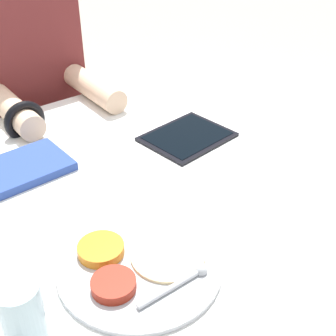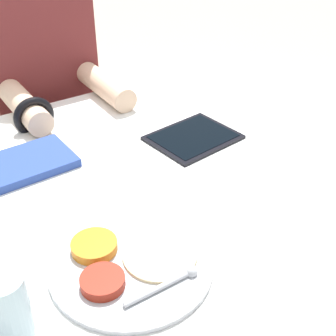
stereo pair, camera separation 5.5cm
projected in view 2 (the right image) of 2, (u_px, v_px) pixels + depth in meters
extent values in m
cube|color=silver|center=(145.00, 300.00, 1.24)|extent=(1.21, 1.01, 0.75)
cylinder|color=#B7BABF|center=(131.00, 265.00, 0.82)|extent=(0.29, 0.29, 0.01)
cylinder|color=orange|center=(94.00, 246.00, 0.84)|extent=(0.08, 0.08, 0.02)
cylinder|color=maroon|center=(103.00, 282.00, 0.77)|extent=(0.08, 0.08, 0.02)
cylinder|color=beige|center=(160.00, 255.00, 0.83)|extent=(0.13, 0.13, 0.01)
cylinder|color=#B7BABF|center=(159.00, 288.00, 0.77)|extent=(0.13, 0.01, 0.01)
sphere|color=#B7BABF|center=(191.00, 272.00, 0.80)|extent=(0.02, 0.02, 0.02)
cube|color=silver|center=(27.00, 165.00, 1.09)|extent=(0.21, 0.15, 0.01)
cube|color=#28428E|center=(27.00, 163.00, 1.09)|extent=(0.21, 0.16, 0.02)
cube|color=black|center=(193.00, 138.00, 1.20)|extent=(0.23, 0.19, 0.01)
cube|color=black|center=(193.00, 136.00, 1.20)|extent=(0.21, 0.17, 0.00)
cube|color=black|center=(61.00, 210.00, 1.81)|extent=(0.30, 0.22, 0.44)
cube|color=maroon|center=(40.00, 83.00, 1.52)|extent=(0.33, 0.20, 0.61)
cylinder|color=beige|center=(24.00, 105.00, 1.29)|extent=(0.07, 0.27, 0.07)
cylinder|color=beige|center=(104.00, 85.00, 1.40)|extent=(0.07, 0.27, 0.07)
torus|color=black|center=(34.00, 117.00, 1.23)|extent=(0.11, 0.02, 0.11)
cylinder|color=silver|center=(8.00, 307.00, 0.68)|extent=(0.07, 0.07, 0.11)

